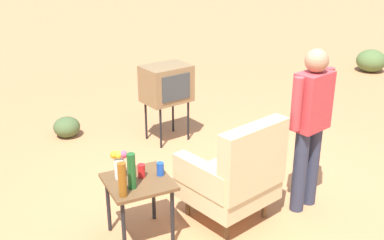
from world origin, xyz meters
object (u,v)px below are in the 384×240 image
(person_standing, at_px, (311,121))
(bottle_tall_amber, at_px, (122,180))
(soda_can_red, at_px, (141,171))
(tv_on_stand, at_px, (166,84))
(side_table, at_px, (139,189))
(bottle_wine_green, at_px, (132,171))
(flower_vase, at_px, (119,163))
(armchair, at_px, (235,175))
(soda_can_blue, at_px, (160,169))

(person_standing, bearing_deg, bottle_tall_amber, -1.33)
(person_standing, relative_size, soda_can_red, 13.44)
(tv_on_stand, distance_m, person_standing, 2.23)
(side_table, distance_m, bottle_tall_amber, 0.36)
(bottle_wine_green, height_order, flower_vase, bottle_wine_green)
(person_standing, height_order, flower_vase, person_standing)
(person_standing, height_order, soda_can_red, person_standing)
(tv_on_stand, distance_m, bottle_wine_green, 2.34)
(bottle_wine_green, bearing_deg, tv_on_stand, -120.52)
(person_standing, xyz_separation_m, flower_vase, (1.81, -0.34, -0.20))
(tv_on_stand, xyz_separation_m, person_standing, (-0.58, 2.15, 0.16))
(side_table, bearing_deg, bottle_tall_amber, 43.57)
(armchair, xyz_separation_m, bottle_tall_amber, (1.11, 0.05, 0.24))
(bottle_wine_green, relative_size, flower_vase, 1.21)
(tv_on_stand, relative_size, person_standing, 0.63)
(armchair, xyz_separation_m, bottle_wine_green, (0.99, -0.04, 0.25))
(side_table, bearing_deg, flower_vase, -40.25)
(bottle_tall_amber, bearing_deg, flower_vase, -103.21)
(armchair, height_order, bottle_wine_green, armchair)
(soda_can_blue, height_order, flower_vase, flower_vase)
(side_table, relative_size, bottle_tall_amber, 1.97)
(armchair, relative_size, tv_on_stand, 1.03)
(tv_on_stand, bearing_deg, soda_can_blue, 65.12)
(armchair, relative_size, bottle_tall_amber, 3.53)
(armchair, bearing_deg, tv_on_stand, -95.41)
(tv_on_stand, bearing_deg, bottle_wine_green, 59.48)
(armchair, bearing_deg, person_standing, 172.93)
(side_table, relative_size, person_standing, 0.36)
(armchair, height_order, soda_can_red, armchair)
(flower_vase, bearing_deg, soda_can_blue, 162.97)
(bottle_tall_amber, xyz_separation_m, flower_vase, (-0.07, -0.30, -0.00))
(soda_can_blue, bearing_deg, soda_can_red, -14.08)
(soda_can_red, height_order, flower_vase, flower_vase)
(soda_can_blue, relative_size, bottle_tall_amber, 0.41)
(side_table, height_order, tv_on_stand, tv_on_stand)
(side_table, bearing_deg, bottle_wine_green, 48.61)
(armchair, bearing_deg, bottle_tall_amber, 2.69)
(side_table, height_order, soda_can_blue, soda_can_blue)
(tv_on_stand, bearing_deg, person_standing, 104.98)
(soda_can_blue, bearing_deg, bottle_wine_green, 19.14)
(tv_on_stand, height_order, bottle_wine_green, tv_on_stand)
(tv_on_stand, bearing_deg, bottle_tall_amber, 58.30)
(soda_can_blue, bearing_deg, flower_vase, -17.03)
(soda_can_red, bearing_deg, bottle_tall_amber, 43.34)
(armchair, xyz_separation_m, person_standing, (-0.77, 0.10, 0.44))
(side_table, relative_size, tv_on_stand, 0.57)
(soda_can_red, distance_m, bottle_tall_amber, 0.36)
(armchair, distance_m, bottle_wine_green, 1.03)
(soda_can_blue, xyz_separation_m, soda_can_red, (0.16, -0.04, 0.00))
(side_table, distance_m, tv_on_stand, 2.23)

